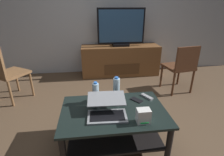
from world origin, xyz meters
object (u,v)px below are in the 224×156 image
router_box (143,116)px  soundbar_remote (145,112)px  cell_phone (137,100)px  tv_remote (147,97)px  water_bottle_far (96,93)px  side_chair (5,71)px  water_bottle_near (116,89)px  laptop (107,109)px  coffee_table (114,121)px  television (121,28)px  dining_chair (181,66)px  media_cabinet (120,60)px

router_box → soundbar_remote: (0.06, 0.14, -0.06)m
cell_phone → tv_remote: 0.15m
cell_phone → water_bottle_far: bearing=140.4°
side_chair → router_box: side_chair is taller
water_bottle_near → tv_remote: (0.36, -0.01, -0.12)m
tv_remote → laptop: bearing=179.2°
coffee_table → television: 2.25m
coffee_table → side_chair: size_ratio=1.17×
coffee_table → tv_remote: size_ratio=6.78×
television → soundbar_remote: (-0.13, -2.18, -0.55)m
dining_chair → side_chair: bearing=179.2°
laptop → water_bottle_far: bearing=112.3°
coffee_table → media_cabinet: 2.16m
side_chair → laptop: size_ratio=2.34×
laptop → tv_remote: laptop is taller
router_box → television: bearing=85.4°
laptop → coffee_table: bearing=38.0°
television → tv_remote: television is taller
water_bottle_far → soundbar_remote: water_bottle_far is taller
water_bottle_near → cell_phone: 0.26m
laptop → tv_remote: (0.50, 0.28, -0.05)m
coffee_table → television: size_ratio=1.12×
laptop → router_box: laptop is taller
router_box → tv_remote: 0.49m
cell_phone → soundbar_remote: (0.02, -0.26, 0.01)m
television → laptop: size_ratio=2.44×
television → tv_remote: bearing=-90.2°
router_box → water_bottle_far: (-0.42, 0.41, 0.05)m
media_cabinet → router_box: size_ratio=11.95×
water_bottle_near → cell_phone: (0.23, -0.06, -0.13)m
media_cabinet → water_bottle_far: (-0.60, -1.93, 0.24)m
coffee_table → side_chair: side_chair is taller
water_bottle_near → television: bearing=78.8°
laptop → cell_phone: bearing=31.9°
soundbar_remote → media_cabinet: bearing=91.0°
dining_chair → laptop: bearing=-139.3°
dining_chair → router_box: 1.74m
coffee_table → tv_remote: tv_remote is taller
tv_remote → dining_chair: bearing=16.0°
soundbar_remote → television: bearing=90.9°
side_chair → television: bearing=24.9°
coffee_table → laptop: laptop is taller
media_cabinet → water_bottle_near: bearing=-101.1°
water_bottle_near → dining_chair: bearing=36.0°
side_chair → water_bottle_far: side_chair is taller
router_box → water_bottle_near: size_ratio=0.50×
laptop → water_bottle_near: (0.14, 0.28, 0.07)m
television → router_box: television is taller
laptop → cell_phone: 0.43m
side_chair → laptop: (1.46, -1.24, -0.01)m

